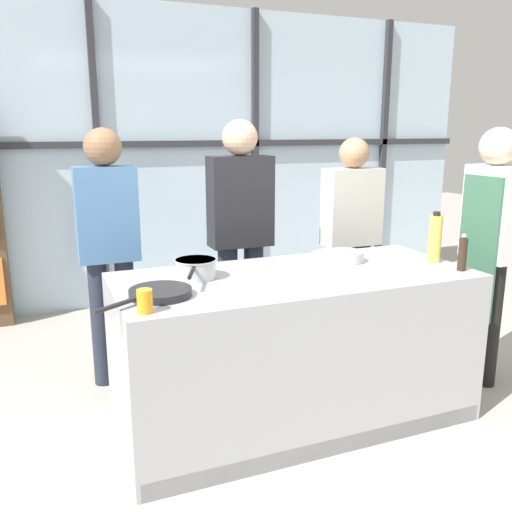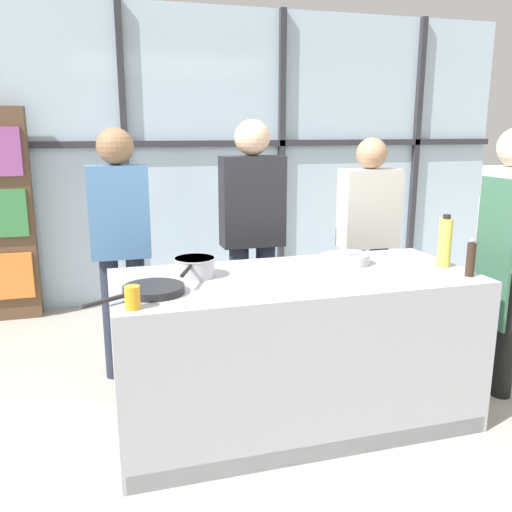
{
  "view_description": "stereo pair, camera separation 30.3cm",
  "coord_description": "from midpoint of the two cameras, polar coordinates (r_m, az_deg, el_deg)",
  "views": [
    {
      "loc": [
        -1.31,
        -2.64,
        1.68
      ],
      "look_at": [
        -0.2,
        0.1,
        0.99
      ],
      "focal_mm": 38.0,
      "sensor_mm": 36.0,
      "label": 1
    },
    {
      "loc": [
        -1.02,
        -2.73,
        1.68
      ],
      "look_at": [
        -0.2,
        0.1,
        0.99
      ],
      "focal_mm": 38.0,
      "sensor_mm": 36.0,
      "label": 2
    }
  ],
  "objects": [
    {
      "name": "mixing_bowl",
      "position": [
        3.33,
        6.81,
        -0.02
      ],
      "size": [
        0.23,
        0.23,
        0.06
      ],
      "color": "silver",
      "rests_on": "demo_island"
    },
    {
      "name": "spectator_center_left",
      "position": [
        3.82,
        -3.91,
        2.92
      ],
      "size": [
        0.44,
        0.24,
        1.74
      ],
      "rotation": [
        0.0,
        0.0,
        3.14
      ],
      "color": "#232838",
      "rests_on": "ground_plane"
    },
    {
      "name": "ground_plane",
      "position": [
        3.38,
        1.28,
        -16.61
      ],
      "size": [
        18.0,
        18.0,
        0.0
      ],
      "primitive_type": "plane",
      "color": "#ADA89E"
    },
    {
      "name": "pepper_grinder",
      "position": [
        3.25,
        18.47,
        0.21
      ],
      "size": [
        0.05,
        0.05,
        0.22
      ],
      "color": "#332319",
      "rests_on": "demo_island"
    },
    {
      "name": "frying_pan",
      "position": [
        2.7,
        -13.35,
        -3.8
      ],
      "size": [
        0.49,
        0.38,
        0.04
      ],
      "color": "#232326",
      "rests_on": "demo_island"
    },
    {
      "name": "back_window_wall",
      "position": [
        5.38,
        -9.65,
        10.13
      ],
      "size": [
        6.4,
        0.1,
        2.8
      ],
      "color": "silver",
      "rests_on": "ground_plane"
    },
    {
      "name": "chef",
      "position": [
        3.75,
        21.23,
        1.72
      ],
      "size": [
        0.24,
        0.37,
        1.69
      ],
      "rotation": [
        0.0,
        0.0,
        1.57
      ],
      "color": "black",
      "rests_on": "ground_plane"
    },
    {
      "name": "spectator_center_right",
      "position": [
        4.2,
        7.96,
        2.6
      ],
      "size": [
        0.44,
        0.23,
        1.62
      ],
      "rotation": [
        0.0,
        0.0,
        3.14
      ],
      "color": "#232838",
      "rests_on": "ground_plane"
    },
    {
      "name": "oil_bottle",
      "position": [
        3.41,
        15.94,
        1.77
      ],
      "size": [
        0.08,
        0.08,
        0.31
      ],
      "color": "#E0CC4C",
      "rests_on": "demo_island"
    },
    {
      "name": "saucepan",
      "position": [
        2.97,
        -9.28,
        -1.31
      ],
      "size": [
        0.24,
        0.4,
        0.11
      ],
      "color": "silver",
      "rests_on": "demo_island"
    },
    {
      "name": "spectator_far_left",
      "position": [
        3.65,
        -17.58,
        1.64
      ],
      "size": [
        0.38,
        0.24,
        1.69
      ],
      "rotation": [
        0.0,
        0.0,
        3.14
      ],
      "color": "#232838",
      "rests_on": "ground_plane"
    },
    {
      "name": "juice_glass_near",
      "position": [
        2.47,
        -15.11,
        -4.67
      ],
      "size": [
        0.07,
        0.07,
        0.11
      ],
      "primitive_type": "cylinder",
      "color": "orange",
      "rests_on": "demo_island"
    },
    {
      "name": "white_plate",
      "position": [
        3.5,
        5.79,
        0.16
      ],
      "size": [
        0.28,
        0.28,
        0.01
      ],
      "primitive_type": "cylinder",
      "color": "white",
      "rests_on": "demo_island"
    },
    {
      "name": "demo_island",
      "position": [
        3.18,
        1.3,
        -9.7
      ],
      "size": [
        2.02,
        0.88,
        0.89
      ],
      "color": "#A8AAB2",
      "rests_on": "ground_plane"
    }
  ]
}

